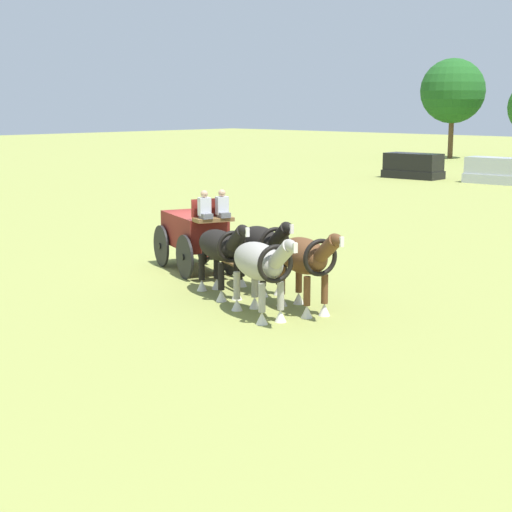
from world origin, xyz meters
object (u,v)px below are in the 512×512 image
object	(u,v)px
draft_horse_lead_near	(306,259)
draft_horse_rear_near	(262,245)
parked_vehicle_b	(501,171)
draft_horse_rear_off	(221,248)
parked_vehicle_a	(413,166)
draft_horse_lead_off	(261,264)
show_wagon	(196,233)

from	to	relation	value
draft_horse_lead_near	draft_horse_rear_near	bearing A→B (deg)	159.16
parked_vehicle_b	draft_horse_rear_off	bearing A→B (deg)	-74.32
parked_vehicle_a	parked_vehicle_b	world-z (taller)	parked_vehicle_a
draft_horse_rear_near	draft_horse_rear_off	xyz separation A→B (m)	(-0.45, -1.22, 0.00)
draft_horse_lead_near	draft_horse_lead_off	world-z (taller)	draft_horse_lead_near
draft_horse_rear_near	draft_horse_lead_off	bearing A→B (deg)	-47.44
show_wagon	draft_horse_lead_off	bearing A→B (deg)	-26.85
show_wagon	draft_horse_rear_near	world-z (taller)	show_wagon
show_wagon	parked_vehicle_a	size ratio (longest dim) A/B	1.32
draft_horse_lead_near	draft_horse_lead_off	xyz separation A→B (m)	(-0.46, -1.21, -0.03)
show_wagon	parked_vehicle_b	xyz separation A→B (m)	(-6.97, 34.06, -0.40)
draft_horse_lead_near	parked_vehicle_a	bearing A→B (deg)	119.17
show_wagon	draft_horse_lead_near	distance (m)	6.21
draft_horse_rear_off	parked_vehicle_b	distance (m)	37.33
show_wagon	parked_vehicle_b	bearing A→B (deg)	101.56
draft_horse_lead_near	parked_vehicle_b	world-z (taller)	draft_horse_lead_near
show_wagon	draft_horse_rear_off	world-z (taller)	show_wagon
draft_horse_rear_near	parked_vehicle_a	bearing A→B (deg)	116.67
draft_horse_rear_near	draft_horse_lead_near	size ratio (longest dim) A/B	1.02
draft_horse_lead_near	parked_vehicle_a	world-z (taller)	draft_horse_lead_near
draft_horse_rear_near	parked_vehicle_a	distance (m)	38.30
draft_horse_lead_near	draft_horse_lead_off	size ratio (longest dim) A/B	0.95
draft_horse_rear_off	parked_vehicle_b	size ratio (longest dim) A/B	0.61
show_wagon	draft_horse_rear_near	size ratio (longest dim) A/B	1.90
show_wagon	parked_vehicle_a	world-z (taller)	show_wagon
show_wagon	draft_horse_rear_near	distance (m)	3.64
draft_horse_rear_off	draft_horse_lead_off	size ratio (longest dim) A/B	0.97
show_wagon	parked_vehicle_a	distance (m)	36.21
draft_horse_rear_near	draft_horse_rear_off	world-z (taller)	draft_horse_rear_off
draft_horse_rear_near	draft_horse_lead_off	size ratio (longest dim) A/B	0.97
draft_horse_lead_off	parked_vehicle_a	xyz separation A→B (m)	(-19.16, 36.36, -0.50)
draft_horse_rear_off	parked_vehicle_a	distance (m)	39.20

